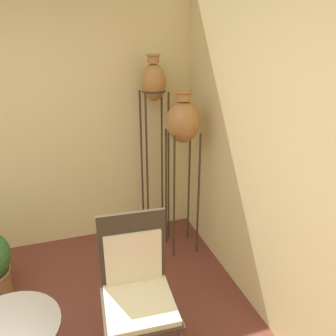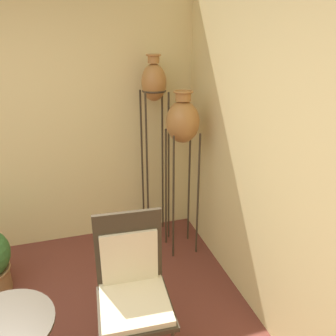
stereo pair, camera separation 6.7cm
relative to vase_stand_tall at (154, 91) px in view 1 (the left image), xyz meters
The scene contains 4 objects.
wall_right 1.97m from the vase_stand_tall, 75.16° to the right, with size 0.06×8.20×2.70m.
vase_stand_tall is the anchor object (origin of this frame).
vase_stand_medium 0.48m from the vase_stand_tall, 61.65° to the right, with size 0.32×0.32×1.69m.
chair 1.88m from the vase_stand_tall, 110.55° to the right, with size 0.51×0.51×1.07m.
Camera 1 is at (0.73, -1.30, 2.11)m, focal length 35.00 mm.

